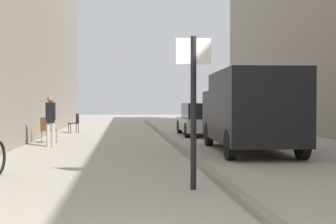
# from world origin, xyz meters

# --- Properties ---
(ground_plane) EXTENTS (80.00, 80.00, 0.00)m
(ground_plane) POSITION_xyz_m (0.00, 12.00, 0.00)
(ground_plane) COLOR #A8A093
(kerb_strip) EXTENTS (0.16, 40.00, 0.12)m
(kerb_strip) POSITION_xyz_m (1.58, 12.00, 0.06)
(kerb_strip) COLOR gray
(kerb_strip) RESTS_ON ground_plane
(pedestrian_main_foreground) EXTENTS (0.34, 0.22, 1.70)m
(pedestrian_main_foreground) POSITION_xyz_m (-2.59, 12.54, 0.98)
(pedestrian_main_foreground) COLOR gray
(pedestrian_main_foreground) RESTS_ON ground_plane
(delivery_van) EXTENTS (2.34, 5.56, 2.38)m
(delivery_van) POSITION_xyz_m (3.58, 10.37, 1.28)
(delivery_van) COLOR black
(delivery_van) RESTS_ON ground_plane
(parked_car) EXTENTS (1.88, 4.22, 1.45)m
(parked_car) POSITION_xyz_m (3.34, 17.35, 0.71)
(parked_car) COLOR #B7B7BC
(parked_car) RESTS_ON ground_plane
(street_sign_post) EXTENTS (0.60, 0.10, 2.60)m
(street_sign_post) POSITION_xyz_m (1.00, 4.76, 1.55)
(street_sign_post) COLOR black
(street_sign_post) RESTS_ON ground_plane
(cafe_chair_near_window) EXTENTS (0.57, 0.57, 0.94)m
(cafe_chair_near_window) POSITION_xyz_m (-2.48, 19.37, 0.55)
(cafe_chair_near_window) COLOR black
(cafe_chair_near_window) RESTS_ON ground_plane
(cafe_chair_by_doorway) EXTENTS (0.62, 0.62, 0.94)m
(cafe_chair_by_doorway) POSITION_xyz_m (-2.92, 13.93, 0.55)
(cafe_chair_by_doorway) COLOR brown
(cafe_chair_by_doorway) RESTS_ON ground_plane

